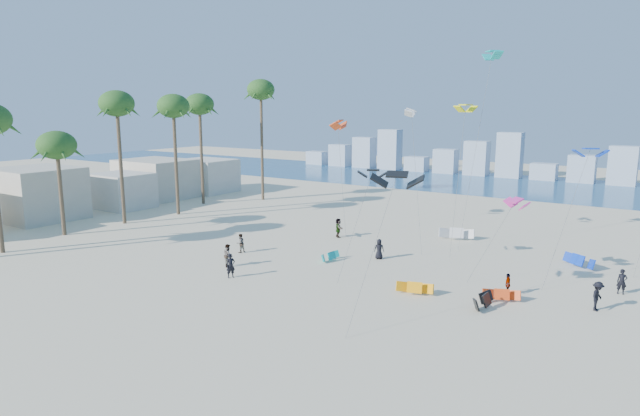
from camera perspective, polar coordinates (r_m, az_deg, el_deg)
The scene contains 10 objects.
ground at distance 37.05m, azimuth -18.22°, elevation -10.18°, with size 220.00×220.00×0.00m, color beige.
ocean at distance 97.84m, azimuth 17.06°, elevation 2.57°, with size 220.00×220.00×0.00m, color navy.
kitesurfer_near at distance 41.77m, azimuth -9.46°, elevation -6.06°, with size 0.69×0.45×1.89m, color black.
kitesurfer_mid at distance 44.70m, azimuth -9.73°, elevation -4.97°, with size 0.91×0.71×1.87m, color gray.
kitesurfers_far at distance 45.02m, azimuth 9.67°, elevation -4.89°, with size 30.28×11.17×1.93m.
grounded_kites at distance 45.33m, azimuth 15.95°, elevation -5.64°, with size 19.75×19.39×1.09m.
flying_kites at distance 46.63m, azimuth 14.50°, elevation 8.58°, with size 31.79×29.20×18.51m.
palm_row at distance 63.04m, azimuth -20.35°, elevation 9.43°, with size 8.47×44.80×16.72m.
beachfront_buildings at distance 74.98m, azimuth -21.78°, elevation 2.04°, with size 11.50×43.00×6.00m.
distant_skyline at distance 107.38m, azimuth 18.11°, elevation 4.84°, with size 85.00×3.00×8.40m.
Camera 1 is at (27.76, -20.95, 12.77)m, focal length 30.16 mm.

